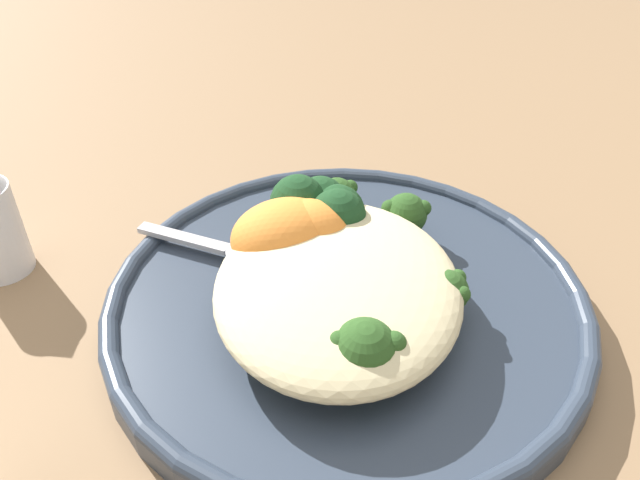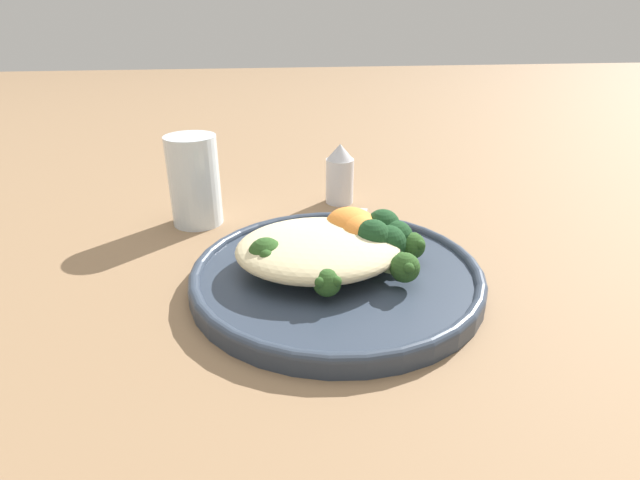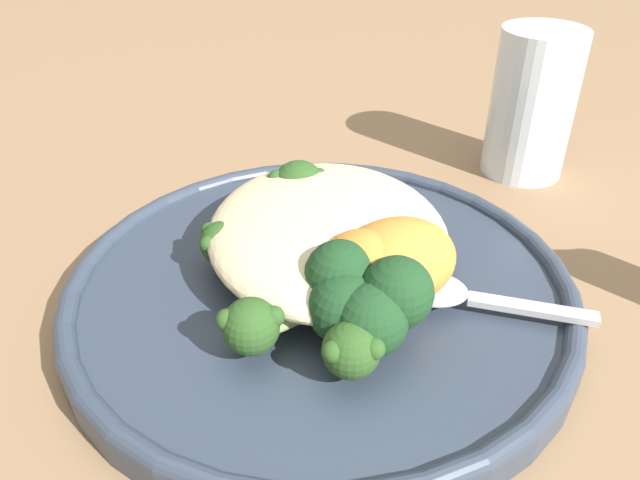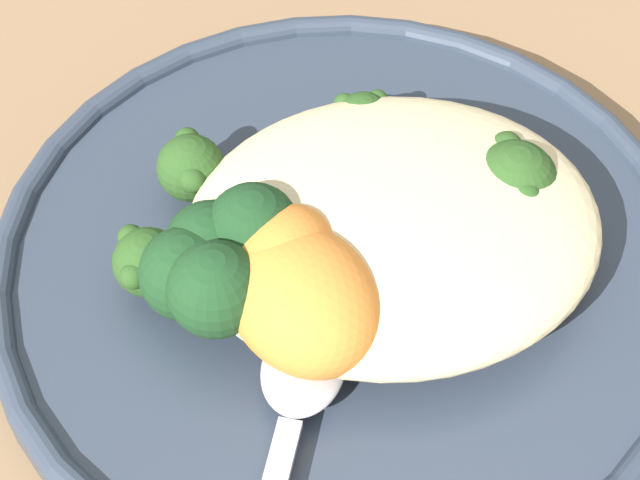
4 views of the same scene
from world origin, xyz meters
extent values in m
plane|color=#846647|center=(0.00, 0.00, 0.00)|extent=(4.00, 4.00, 0.00)
cylinder|color=#2D3847|center=(0.00, -0.01, 0.01)|extent=(0.30, 0.30, 0.02)
torus|color=#2D3847|center=(0.00, -0.01, 0.02)|extent=(0.30, 0.30, 0.01)
ellipsoid|color=beige|center=(-0.02, 0.00, 0.04)|extent=(0.17, 0.14, 0.03)
ellipsoid|color=#ADC675|center=(-0.02, 0.00, 0.03)|extent=(0.10, 0.05, 0.02)
sphere|color=#284C1E|center=(-0.07, -0.01, 0.04)|extent=(0.04, 0.04, 0.04)
sphere|color=#284C1E|center=(-0.07, 0.00, 0.05)|extent=(0.01, 0.01, 0.01)
sphere|color=#284C1E|center=(-0.07, -0.03, 0.05)|extent=(0.01, 0.01, 0.01)
ellipsoid|color=#ADC675|center=(0.00, -0.01, 0.03)|extent=(0.06, 0.11, 0.02)
sphere|color=#284C1E|center=(-0.02, -0.06, 0.04)|extent=(0.03, 0.03, 0.03)
sphere|color=#284C1E|center=(-0.01, -0.06, 0.04)|extent=(0.01, 0.01, 0.01)
sphere|color=#284C1E|center=(-0.03, -0.06, 0.04)|extent=(0.01, 0.01, 0.01)
sphere|color=#284C1E|center=(-0.03, -0.07, 0.04)|extent=(0.01, 0.01, 0.01)
sphere|color=#284C1E|center=(-0.01, -0.07, 0.04)|extent=(0.01, 0.01, 0.01)
ellipsoid|color=#ADC675|center=(0.03, -0.01, 0.03)|extent=(0.07, 0.08, 0.02)
sphere|color=#284C1E|center=(0.06, -0.05, 0.04)|extent=(0.03, 0.03, 0.03)
sphere|color=#284C1E|center=(0.06, -0.03, 0.04)|extent=(0.01, 0.01, 0.01)
sphere|color=#284C1E|center=(0.06, -0.06, 0.04)|extent=(0.01, 0.01, 0.01)
ellipsoid|color=#ADC675|center=(0.04, 0.01, 0.03)|extent=(0.08, 0.03, 0.01)
sphere|color=#284C1E|center=(0.08, 0.00, 0.04)|extent=(0.03, 0.03, 0.03)
sphere|color=#284C1E|center=(0.09, 0.01, 0.04)|extent=(0.01, 0.01, 0.01)
sphere|color=#284C1E|center=(0.07, 0.00, 0.04)|extent=(0.01, 0.01, 0.01)
sphere|color=#284C1E|center=(0.09, -0.01, 0.04)|extent=(0.01, 0.01, 0.01)
ellipsoid|color=orange|center=(0.02, 0.03, 0.04)|extent=(0.08, 0.08, 0.04)
ellipsoid|color=orange|center=(0.03, 0.02, 0.04)|extent=(0.06, 0.06, 0.04)
sphere|color=#193D1E|center=(0.07, 0.01, 0.04)|extent=(0.04, 0.04, 0.04)
sphere|color=#193D1E|center=(0.05, 0.03, 0.05)|extent=(0.04, 0.04, 0.04)
sphere|color=#193D1E|center=(0.04, 0.02, 0.04)|extent=(0.04, 0.04, 0.04)
sphere|color=#193D1E|center=(0.04, 0.00, 0.05)|extent=(0.04, 0.04, 0.04)
sphere|color=#193D1E|center=(0.05, 0.00, 0.04)|extent=(0.04, 0.04, 0.04)
cube|color=#B7B7BC|center=(0.05, 0.10, 0.02)|extent=(0.03, 0.07, 0.00)
ellipsoid|color=#B7B7BC|center=(0.03, 0.05, 0.03)|extent=(0.05, 0.05, 0.01)
camera|label=1|loc=(-0.29, 0.01, 0.27)|focal=35.00mm
camera|label=2|loc=(-0.07, -0.45, 0.26)|focal=28.00mm
camera|label=3|loc=(0.29, -0.04, 0.24)|focal=35.00mm
camera|label=4|loc=(0.05, 0.26, 0.37)|focal=60.00mm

